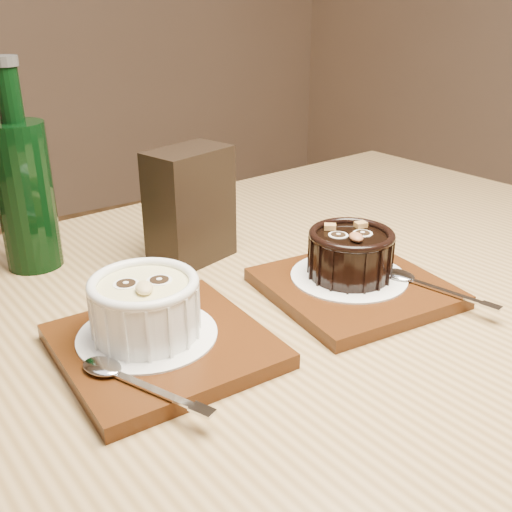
{
  "coord_description": "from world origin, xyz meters",
  "views": [
    {
      "loc": [
        -0.46,
        -0.46,
        1.06
      ],
      "look_at": [
        -0.15,
        -0.01,
        0.81
      ],
      "focal_mm": 42.0,
      "sensor_mm": 36.0,
      "label": 1
    }
  ],
  "objects_px": {
    "tray_right": "(354,288)",
    "ramekin_dark": "(351,252)",
    "ramekin_white": "(145,304)",
    "table": "(281,377)",
    "green_bottle": "(25,191)",
    "tray_left": "(164,346)",
    "condiment_stand": "(190,206)"
  },
  "relations": [
    {
      "from": "tray_left",
      "to": "ramekin_dark",
      "type": "relative_size",
      "value": 1.92
    },
    {
      "from": "green_bottle",
      "to": "condiment_stand",
      "type": "bearing_deg",
      "value": -29.45
    },
    {
      "from": "table",
      "to": "tray_right",
      "type": "xyz_separation_m",
      "value": [
        0.08,
        -0.02,
        0.1
      ]
    },
    {
      "from": "tray_right",
      "to": "condiment_stand",
      "type": "relative_size",
      "value": 1.29
    },
    {
      "from": "table",
      "to": "condiment_stand",
      "type": "bearing_deg",
      "value": 95.88
    },
    {
      "from": "table",
      "to": "ramekin_dark",
      "type": "height_order",
      "value": "ramekin_dark"
    },
    {
      "from": "ramekin_white",
      "to": "tray_right",
      "type": "relative_size",
      "value": 0.56
    },
    {
      "from": "tray_right",
      "to": "ramekin_white",
      "type": "bearing_deg",
      "value": 173.42
    },
    {
      "from": "table",
      "to": "ramekin_white",
      "type": "distance_m",
      "value": 0.21
    },
    {
      "from": "table",
      "to": "tray_right",
      "type": "bearing_deg",
      "value": -14.43
    },
    {
      "from": "table",
      "to": "condiment_stand",
      "type": "distance_m",
      "value": 0.23
    },
    {
      "from": "ramekin_white",
      "to": "tray_right",
      "type": "distance_m",
      "value": 0.24
    },
    {
      "from": "table",
      "to": "ramekin_dark",
      "type": "bearing_deg",
      "value": -5.9
    },
    {
      "from": "tray_right",
      "to": "ramekin_dark",
      "type": "height_order",
      "value": "ramekin_dark"
    },
    {
      "from": "table",
      "to": "ramekin_white",
      "type": "bearing_deg",
      "value": 177.81
    },
    {
      "from": "condiment_stand",
      "to": "ramekin_white",
      "type": "bearing_deg",
      "value": -130.58
    },
    {
      "from": "tray_right",
      "to": "green_bottle",
      "type": "relative_size",
      "value": 0.73
    },
    {
      "from": "table",
      "to": "tray_right",
      "type": "relative_size",
      "value": 6.95
    },
    {
      "from": "tray_left",
      "to": "condiment_stand",
      "type": "distance_m",
      "value": 0.22
    },
    {
      "from": "ramekin_dark",
      "to": "ramekin_white",
      "type": "bearing_deg",
      "value": -159.27
    },
    {
      "from": "tray_right",
      "to": "green_bottle",
      "type": "xyz_separation_m",
      "value": [
        -0.27,
        0.28,
        0.09
      ]
    },
    {
      "from": "ramekin_white",
      "to": "ramekin_dark",
      "type": "bearing_deg",
      "value": 16.83
    },
    {
      "from": "table",
      "to": "ramekin_white",
      "type": "relative_size",
      "value": 12.47
    },
    {
      "from": "ramekin_white",
      "to": "green_bottle",
      "type": "bearing_deg",
      "value": 117.22
    },
    {
      "from": "ramekin_white",
      "to": "green_bottle",
      "type": "distance_m",
      "value": 0.26
    },
    {
      "from": "tray_left",
      "to": "green_bottle",
      "type": "bearing_deg",
      "value": 98.4
    },
    {
      "from": "tray_left",
      "to": "condiment_stand",
      "type": "bearing_deg",
      "value": 53.66
    },
    {
      "from": "ramekin_dark",
      "to": "green_bottle",
      "type": "relative_size",
      "value": 0.38
    },
    {
      "from": "ramekin_white",
      "to": "tray_right",
      "type": "height_order",
      "value": "ramekin_white"
    },
    {
      "from": "condiment_stand",
      "to": "green_bottle",
      "type": "distance_m",
      "value": 0.19
    },
    {
      "from": "ramekin_dark",
      "to": "condiment_stand",
      "type": "xyz_separation_m",
      "value": [
        -0.1,
        0.17,
        0.02
      ]
    },
    {
      "from": "tray_right",
      "to": "ramekin_dark",
      "type": "relative_size",
      "value": 1.92
    }
  ]
}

